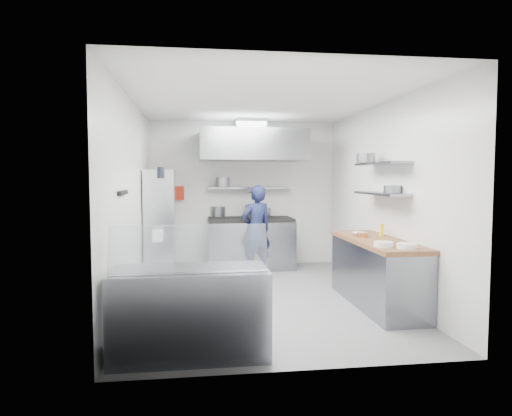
{
  "coord_description": "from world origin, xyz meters",
  "views": [
    {
      "loc": [
        -0.95,
        -6.39,
        1.74
      ],
      "look_at": [
        0.0,
        0.6,
        1.25
      ],
      "focal_mm": 32.0,
      "sensor_mm": 36.0,
      "label": 1
    }
  ],
  "objects": [
    {
      "name": "shelf_pot_d",
      "position": [
        1.55,
        0.06,
        2.01
      ],
      "size": [
        0.27,
        0.27,
        0.14
      ],
      "primitive_type": "cylinder",
      "color": "slate",
      "rests_on": "wall_shelf_upper"
    },
    {
      "name": "display_case",
      "position": [
        -1.0,
        -2.0,
        0.42
      ],
      "size": [
        1.5,
        0.7,
        0.85
      ],
      "primitive_type": "cube",
      "color": "gray",
      "rests_on": "floor"
    },
    {
      "name": "display_glass",
      "position": [
        -1.0,
        -2.12,
        1.07
      ],
      "size": [
        1.47,
        0.19,
        0.42
      ],
      "primitive_type": "cube",
      "rotation": [
        -0.38,
        0.0,
        0.0
      ],
      "color": "silver",
      "rests_on": "display_case"
    },
    {
      "name": "prep_counter_top",
      "position": [
        1.48,
        -0.6,
        0.87
      ],
      "size": [
        0.65,
        2.04,
        0.06
      ],
      "primitive_type": "cube",
      "color": "brown",
      "rests_on": "prep_counter_base"
    },
    {
      "name": "knife_strip",
      "position": [
        -1.78,
        -0.9,
        1.55
      ],
      "size": [
        0.04,
        0.55,
        0.05
      ],
      "primitive_type": "cube",
      "color": "black",
      "rests_on": "wall_left"
    },
    {
      "name": "cooktop",
      "position": [
        0.1,
        2.1,
        0.93
      ],
      "size": [
        1.57,
        0.78,
        0.06
      ],
      "primitive_type": "cube",
      "color": "black",
      "rests_on": "gas_range"
    },
    {
      "name": "squeeze_bottle",
      "position": [
        1.66,
        -0.31,
        0.99
      ],
      "size": [
        0.06,
        0.06,
        0.18
      ],
      "primitive_type": "cylinder",
      "color": "yellow",
      "rests_on": "prep_counter_top"
    },
    {
      "name": "stock_pot_mid",
      "position": [
        0.21,
        2.34,
        1.08
      ],
      "size": [
        0.36,
        0.36,
        0.24
      ],
      "primitive_type": "cylinder",
      "color": "slate",
      "rests_on": "cooktop"
    },
    {
      "name": "wall_shelf_upper",
      "position": [
        1.64,
        -0.3,
        1.92
      ],
      "size": [
        0.3,
        1.3,
        0.04
      ],
      "primitive_type": "cube",
      "color": "gray",
      "rests_on": "wall_right"
    },
    {
      "name": "stock_pot_right",
      "position": [
        0.41,
        2.47,
        1.04
      ],
      "size": [
        0.28,
        0.28,
        0.16
      ],
      "primitive_type": "cylinder",
      "color": "slate",
      "rests_on": "cooktop"
    },
    {
      "name": "plate_stack_b",
      "position": [
        1.29,
        -1.24,
        0.93
      ],
      "size": [
        0.23,
        0.23,
        0.06
      ],
      "primitive_type": "cylinder",
      "color": "white",
      "rests_on": "prep_counter_top"
    },
    {
      "name": "extractor_hood",
      "position": [
        0.1,
        1.93,
        2.3
      ],
      "size": [
        1.9,
        1.15,
        0.55
      ],
      "primitive_type": "cube",
      "color": "gray",
      "rests_on": "wall_back"
    },
    {
      "name": "rack_bin_b",
      "position": [
        -1.53,
        1.44,
        1.3
      ],
      "size": [
        0.14,
        0.18,
        0.16
      ],
      "primitive_type": "cube",
      "color": "yellow",
      "rests_on": "wire_rack"
    },
    {
      "name": "ceiling",
      "position": [
        0.0,
        0.0,
        2.8
      ],
      "size": [
        5.0,
        5.0,
        0.0
      ],
      "primitive_type": "plane",
      "rotation": [
        3.14,
        0.0,
        0.0
      ],
      "color": "silver",
      "rests_on": "wall_back"
    },
    {
      "name": "gas_range",
      "position": [
        0.1,
        2.1,
        0.45
      ],
      "size": [
        1.6,
        0.8,
        0.9
      ],
      "primitive_type": "cube",
      "color": "gray",
      "rests_on": "floor"
    },
    {
      "name": "wall_shelf_lower",
      "position": [
        1.64,
        -0.3,
        1.5
      ],
      "size": [
        0.3,
        1.3,
        0.04
      ],
      "primitive_type": "cube",
      "color": "gray",
      "rests_on": "wall_right"
    },
    {
      "name": "rack_jar",
      "position": [
        -1.48,
        1.09,
        1.8
      ],
      "size": [
        0.11,
        0.11,
        0.18
      ],
      "primitive_type": "cylinder",
      "color": "black",
      "rests_on": "wire_rack"
    },
    {
      "name": "wall_right",
      "position": [
        1.8,
        0.0,
        1.4
      ],
      "size": [
        2.8,
        5.0,
        0.02
      ],
      "primitive_type": "cube",
      "rotation": [
        1.57,
        0.0,
        -1.57
      ],
      "color": "white",
      "rests_on": "floor"
    },
    {
      "name": "shelf_pot_c",
      "position": [
        1.7,
        -0.56,
        1.57
      ],
      "size": [
        0.24,
        0.24,
        0.1
      ],
      "primitive_type": "cylinder",
      "color": "slate",
      "rests_on": "wall_shelf_lower"
    },
    {
      "name": "mixing_bowl",
      "position": [
        1.36,
        -0.2,
        0.92
      ],
      "size": [
        0.24,
        0.24,
        0.05
      ],
      "primitive_type": "imported",
      "rotation": [
        0.0,
        0.0,
        -0.25
      ],
      "color": "white",
      "rests_on": "prep_counter_top"
    },
    {
      "name": "wall_back",
      "position": [
        0.0,
        2.5,
        1.4
      ],
      "size": [
        3.6,
        2.8,
        0.02
      ],
      "primitive_type": "cube",
      "rotation": [
        1.57,
        0.0,
        0.0
      ],
      "color": "white",
      "rests_on": "floor"
    },
    {
      "name": "over_range_shelf",
      "position": [
        0.1,
        2.34,
        1.52
      ],
      "size": [
        1.6,
        0.3,
        0.04
      ],
      "primitive_type": "cube",
      "color": "gray",
      "rests_on": "wall_back"
    },
    {
      "name": "hood_duct",
      "position": [
        0.1,
        2.15,
        2.68
      ],
      "size": [
        0.55,
        0.55,
        0.24
      ],
      "primitive_type": "cube",
      "color": "slate",
      "rests_on": "extractor_hood"
    },
    {
      "name": "rack_bin_a",
      "position": [
        -1.53,
        0.93,
        0.8
      ],
      "size": [
        0.16,
        0.2,
        0.18
      ],
      "primitive_type": "cube",
      "color": "white",
      "rests_on": "wire_rack"
    },
    {
      "name": "wire_rack",
      "position": [
        -1.53,
        1.59,
        0.93
      ],
      "size": [
        0.5,
        0.9,
        1.85
      ],
      "primitive_type": "cube",
      "color": "silver",
      "rests_on": "floor"
    },
    {
      "name": "plate_stack_a",
      "position": [
        1.5,
        -1.4,
        0.93
      ],
      "size": [
        0.23,
        0.23,
        0.06
      ],
      "primitive_type": "cylinder",
      "color": "white",
      "rests_on": "prep_counter_top"
    },
    {
      "name": "stock_pot_left",
      "position": [
        -0.49,
        2.45,
        1.06
      ],
      "size": [
        0.28,
        0.28,
        0.2
      ],
      "primitive_type": "cylinder",
      "color": "slate",
      "rests_on": "cooktop"
    },
    {
      "name": "chef",
      "position": [
        0.14,
        1.58,
        0.79
      ],
      "size": [
        0.68,
        0.56,
        1.58
      ],
      "primitive_type": "imported",
      "rotation": [
        0.0,
        0.0,
        3.52
      ],
      "color": "#141A3C",
      "rests_on": "floor"
    },
    {
      "name": "wall_left",
      "position": [
        -1.8,
        0.0,
        1.4
      ],
      "size": [
        2.8,
        5.0,
        0.02
      ],
      "primitive_type": "cube",
      "rotation": [
        1.57,
        0.0,
        1.57
      ],
      "color": "white",
      "rests_on": "floor"
    },
    {
      "name": "shelf_pot_a",
      "position": [
        -0.42,
        2.16,
        1.63
      ],
      "size": [
        0.25,
        0.25,
        0.18
      ],
      "primitive_type": "cylinder",
      "color": "slate",
      "rests_on": "over_range_shelf"
    },
    {
      "name": "floor",
      "position": [
        0.0,
        0.0,
        0.0
      ],
      "size": [
        5.0,
        5.0,
        0.0
      ],
      "primitive_type": "plane",
      "color": "slate",
      "rests_on": "ground"
    },
    {
      "name": "copper_pan",
      "position": [
        1.36,
        -0.37,
        0.93
      ],
      "size": [
        0.15,
        0.15,
        0.06
      ],
      "primitive_type": "cylinder",
      "color": "#C37337",
      "rests_on": "prep_counter_top"
    },
    {
      "name": "prep_counter_base",
      "position": [
        1.48,
        -0.6,
        0.42
      ],
      "size": [
        0.62,
        2.0,
        0.84
      ],
      "primitive_type": "cube",
      "color": "gray",
      "rests_on": "floor"
    },
    {
      "name": "wall_front",
      "position": [
        0.0,
        -2.5,
        1.4
      ],
      "size": [
        3.6,
        2.8,
        0.02
      ],
      "primitive_type": "cube",
      "rotation": [
        -1.57,
        0.0,
        0.0
      ],
      "color": "white",
      "rests_on": "floor"
    },
    {
      "name": "red_firebox",
      "position": [
        -1.25,
        2.44,
        1.42
      ],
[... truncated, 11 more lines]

